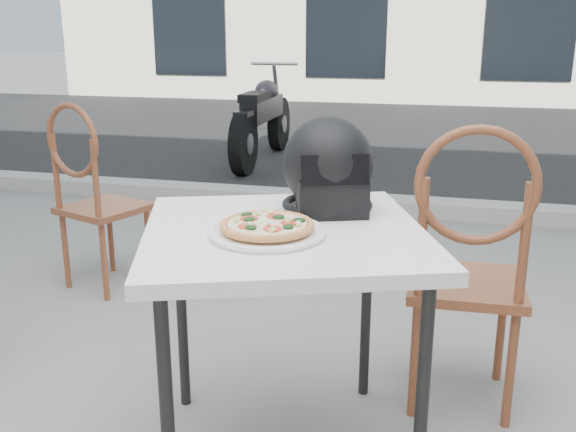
% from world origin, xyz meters
% --- Properties ---
extents(ground, '(80.00, 80.00, 0.00)m').
position_xyz_m(ground, '(0.00, 0.00, 0.00)').
color(ground, gray).
rests_on(ground, ground).
extents(street_asphalt, '(30.00, 8.00, 0.00)m').
position_xyz_m(street_asphalt, '(0.00, 7.00, 0.00)').
color(street_asphalt, black).
rests_on(street_asphalt, ground).
extents(curb, '(30.00, 0.25, 0.12)m').
position_xyz_m(curb, '(0.00, 3.00, 0.06)').
color(curb, '#A29F98').
rests_on(curb, ground).
extents(cafe_table_main, '(1.09, 1.09, 0.80)m').
position_xyz_m(cafe_table_main, '(0.01, -0.13, 0.73)').
color(cafe_table_main, white).
rests_on(cafe_table_main, ground).
extents(plate, '(0.44, 0.44, 0.02)m').
position_xyz_m(plate, '(-0.02, -0.22, 0.81)').
color(plate, white).
rests_on(plate, cafe_table_main).
extents(pizza, '(0.28, 0.28, 0.03)m').
position_xyz_m(pizza, '(-0.02, -0.22, 0.83)').
color(pizza, '#DE9451').
rests_on(pizza, plate).
extents(helmet, '(0.39, 0.40, 0.31)m').
position_xyz_m(helmet, '(0.10, 0.11, 0.94)').
color(helmet, black).
rests_on(helmet, cafe_table_main).
extents(cafe_chair_main, '(0.43, 0.43, 1.09)m').
position_xyz_m(cafe_chair_main, '(0.58, 0.31, 0.61)').
color(cafe_chair_main, brown).
rests_on(cafe_chair_main, ground).
extents(cafe_chair_side, '(0.51, 0.51, 1.04)m').
position_xyz_m(cafe_chair_side, '(-1.36, 1.01, 0.58)').
color(cafe_chair_side, brown).
rests_on(cafe_chair_side, ground).
extents(motorcycle, '(0.55, 2.10, 1.04)m').
position_xyz_m(motorcycle, '(-1.54, 4.76, 0.46)').
color(motorcycle, black).
rests_on(motorcycle, street_asphalt).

